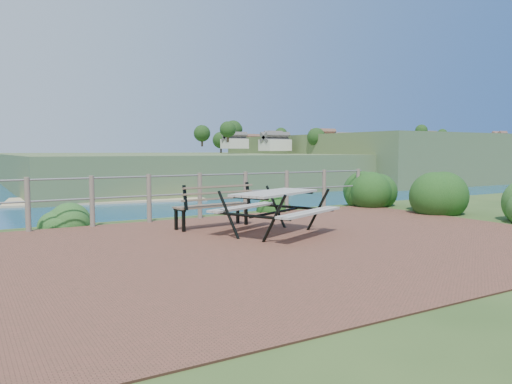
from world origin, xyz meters
TOP-DOWN VIEW (x-y plane):
  - ground at (0.00, 0.00)m, footprint 10.00×7.00m
  - safety_railing at (0.00, 3.35)m, footprint 9.40×0.10m
  - distant_bay at (173.07, 202.61)m, footprint 290.00×232.36m
  - picnic_table at (0.28, 0.77)m, footprint 1.94×1.44m
  - park_bench at (-0.33, 2.07)m, footprint 1.56×0.55m
  - shrub_right_front at (5.54, 1.55)m, footprint 1.43×1.43m
  - shrub_right_edge at (5.00, 3.23)m, footprint 1.15×1.15m
  - shrub_lip_west at (-2.67, 4.15)m, footprint 0.88×0.88m
  - shrub_lip_east at (2.41, 3.77)m, footprint 0.86×0.86m

SIDE VIEW (x-z plane):
  - distant_bay at x=173.07m, z-range -13.52..10.48m
  - ground at x=0.00m, z-range -0.06..0.06m
  - shrub_right_front at x=5.54m, z-range -1.02..1.02m
  - shrub_right_edge at x=5.00m, z-range -0.82..0.82m
  - shrub_lip_west at x=-2.67m, z-range -0.33..0.33m
  - shrub_lip_east at x=2.41m, z-range -0.32..0.32m
  - picnic_table at x=0.28m, z-range 0.11..0.86m
  - park_bench at x=-0.33m, z-range 0.14..1.00m
  - safety_railing at x=0.00m, z-range 0.07..1.07m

